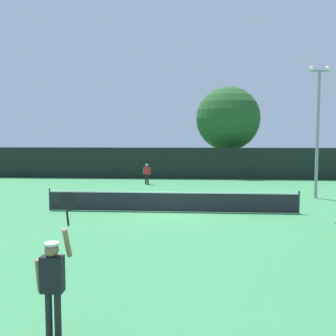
{
  "coord_description": "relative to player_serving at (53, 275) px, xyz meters",
  "views": [
    {
      "loc": [
        1.1,
        -17.56,
        3.51
      ],
      "look_at": [
        -0.4,
        3.37,
        1.84
      ],
      "focal_mm": 39.82,
      "sensor_mm": 36.0,
      "label": 1
    }
  ],
  "objects": [
    {
      "name": "ground_plane",
      "position": [
        1.33,
        11.46,
        -1.15
      ],
      "size": [
        120.0,
        120.0,
        0.0
      ],
      "primitive_type": "plane",
      "color": "#387F4C"
    },
    {
      "name": "tennis_net",
      "position": [
        1.33,
        11.46,
        -0.64
      ],
      "size": [
        12.01,
        0.08,
        1.07
      ],
      "color": "#232328",
      "rests_on": "ground"
    },
    {
      "name": "perimeter_fence",
      "position": [
        1.33,
        26.2,
        0.2
      ],
      "size": [
        35.15,
        0.12,
        2.7
      ],
      "primitive_type": "cube",
      "color": "black",
      "rests_on": "ground"
    },
    {
      "name": "player_serving",
      "position": [
        0.0,
        0.0,
        0.0
      ],
      "size": [
        0.67,
        0.4,
        2.59
      ],
      "color": "black",
      "rests_on": "ground"
    },
    {
      "name": "player_receiving",
      "position": [
        -1.21,
        22.02,
        -0.22
      ],
      "size": [
        0.57,
        0.23,
        1.54
      ],
      "rotation": [
        0.0,
        0.0,
        3.14
      ],
      "color": "red",
      "rests_on": "ground"
    },
    {
      "name": "tennis_ball",
      "position": [
        -0.67,
        12.84,
        -1.12
      ],
      "size": [
        0.07,
        0.07,
        0.07
      ],
      "primitive_type": "sphere",
      "color": "#CCE033",
      "rests_on": "ground"
    },
    {
      "name": "light_pole",
      "position": [
        9.54,
        16.17,
        3.23
      ],
      "size": [
        1.18,
        0.28,
        7.64
      ],
      "color": "gray",
      "rests_on": "ground"
    },
    {
      "name": "large_tree",
      "position": [
        5.57,
        29.77,
        4.2
      ],
      "size": [
        6.04,
        6.04,
        8.39
      ],
      "color": "brown",
      "rests_on": "ground"
    },
    {
      "name": "parked_car_near",
      "position": [
        -1.9,
        35.04,
        -0.37
      ],
      "size": [
        2.05,
        4.27,
        1.69
      ],
      "rotation": [
        0.0,
        0.0,
        -0.04
      ],
      "color": "#B7B7BC",
      "rests_on": "ground"
    },
    {
      "name": "parked_car_mid",
      "position": [
        11.51,
        32.22,
        -0.37
      ],
      "size": [
        2.38,
        4.39,
        1.69
      ],
      "rotation": [
        0.0,
        0.0,
        -0.12
      ],
      "color": "#B7B7BC",
      "rests_on": "ground"
    }
  ]
}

